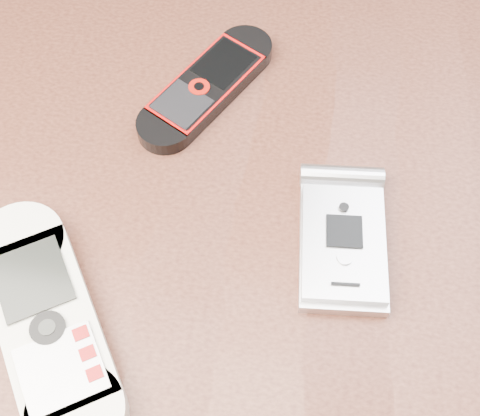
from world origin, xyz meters
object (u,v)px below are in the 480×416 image
Objects in this scene: table at (234,278)px; motorola_razr at (343,241)px; nokia_black_red at (207,86)px; nokia_white at (48,324)px.

motorola_razr is at bearing -12.42° from table.
motorola_razr reaches higher than nokia_black_red.
nokia_white is 1.59× the size of motorola_razr.
table is 0.14m from motorola_razr.
nokia_white is 1.27× the size of nokia_black_red.
table is at bearing -41.73° from nokia_black_red.
nokia_white is 0.21m from nokia_black_red.
motorola_razr is at bearing -6.88° from nokia_white.
table is 8.75× the size of nokia_black_red.
nokia_black_red is (0.07, 0.20, -0.00)m from nokia_white.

